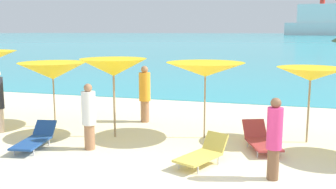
{
  "coord_description": "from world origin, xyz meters",
  "views": [
    {
      "loc": [
        0.57,
        -6.54,
        3.03
      ],
      "look_at": [
        -2.43,
        3.95,
        1.2
      ],
      "focal_mm": 40.8,
      "sensor_mm": 36.0,
      "label": 1
    }
  ],
  "objects_px": {
    "cruise_ship": "(334,22)",
    "lounge_chair_4": "(35,139)",
    "beachgoer_1": "(89,115)",
    "beachgoer_4": "(274,137)",
    "umbrella_2": "(53,71)",
    "umbrella_4": "(205,70)",
    "beachgoer_0": "(145,93)",
    "umbrella_3": "(113,68)",
    "umbrella_5": "(311,74)",
    "lounge_chair_6": "(261,139)",
    "lounge_chair_7": "(203,153)"
  },
  "relations": [
    {
      "from": "umbrella_3",
      "to": "umbrella_4",
      "type": "height_order",
      "value": "umbrella_3"
    },
    {
      "from": "umbrella_5",
      "to": "lounge_chair_6",
      "type": "bearing_deg",
      "value": -139.82
    },
    {
      "from": "umbrella_2",
      "to": "beachgoer_4",
      "type": "relative_size",
      "value": 1.36
    },
    {
      "from": "umbrella_2",
      "to": "lounge_chair_4",
      "type": "xyz_separation_m",
      "value": [
        0.73,
        -2.1,
        -1.55
      ]
    },
    {
      "from": "lounge_chair_7",
      "to": "cruise_ship",
      "type": "relative_size",
      "value": 0.03
    },
    {
      "from": "umbrella_4",
      "to": "beachgoer_0",
      "type": "bearing_deg",
      "value": 148.96
    },
    {
      "from": "umbrella_5",
      "to": "beachgoer_4",
      "type": "height_order",
      "value": "umbrella_5"
    },
    {
      "from": "lounge_chair_4",
      "to": "beachgoer_1",
      "type": "bearing_deg",
      "value": 2.68
    },
    {
      "from": "lounge_chair_6",
      "to": "umbrella_3",
      "type": "bearing_deg",
      "value": 157.94
    },
    {
      "from": "umbrella_5",
      "to": "lounge_chair_7",
      "type": "distance_m",
      "value": 3.85
    },
    {
      "from": "lounge_chair_7",
      "to": "cruise_ship",
      "type": "distance_m",
      "value": 262.41
    },
    {
      "from": "beachgoer_0",
      "to": "cruise_ship",
      "type": "relative_size",
      "value": 0.03
    },
    {
      "from": "lounge_chair_6",
      "to": "beachgoer_4",
      "type": "relative_size",
      "value": 0.97
    },
    {
      "from": "beachgoer_0",
      "to": "beachgoer_4",
      "type": "xyz_separation_m",
      "value": [
        4.2,
        -4.04,
        -0.08
      ]
    },
    {
      "from": "lounge_chair_4",
      "to": "cruise_ship",
      "type": "height_order",
      "value": "cruise_ship"
    },
    {
      "from": "lounge_chair_4",
      "to": "beachgoer_1",
      "type": "relative_size",
      "value": 0.98
    },
    {
      "from": "cruise_ship",
      "to": "umbrella_5",
      "type": "bearing_deg",
      "value": -92.78
    },
    {
      "from": "umbrella_5",
      "to": "beachgoer_0",
      "type": "height_order",
      "value": "umbrella_5"
    },
    {
      "from": "umbrella_4",
      "to": "lounge_chair_7",
      "type": "relative_size",
      "value": 1.54
    },
    {
      "from": "beachgoer_1",
      "to": "cruise_ship",
      "type": "height_order",
      "value": "cruise_ship"
    },
    {
      "from": "lounge_chair_6",
      "to": "beachgoer_0",
      "type": "distance_m",
      "value": 4.43
    },
    {
      "from": "umbrella_5",
      "to": "lounge_chair_7",
      "type": "bearing_deg",
      "value": -133.43
    },
    {
      "from": "umbrella_3",
      "to": "beachgoer_4",
      "type": "height_order",
      "value": "umbrella_3"
    },
    {
      "from": "umbrella_2",
      "to": "beachgoer_0",
      "type": "height_order",
      "value": "umbrella_2"
    },
    {
      "from": "cruise_ship",
      "to": "lounge_chair_7",
      "type": "bearing_deg",
      "value": -93.23
    },
    {
      "from": "lounge_chair_4",
      "to": "beachgoer_0",
      "type": "height_order",
      "value": "beachgoer_0"
    },
    {
      "from": "lounge_chair_7",
      "to": "beachgoer_1",
      "type": "xyz_separation_m",
      "value": [
        -3.03,
        0.34,
        0.62
      ]
    },
    {
      "from": "umbrella_3",
      "to": "umbrella_2",
      "type": "bearing_deg",
      "value": 166.92
    },
    {
      "from": "umbrella_3",
      "to": "beachgoer_1",
      "type": "xyz_separation_m",
      "value": [
        -0.14,
        -1.27,
        -1.11
      ]
    },
    {
      "from": "beachgoer_1",
      "to": "cruise_ship",
      "type": "bearing_deg",
      "value": 87.74
    },
    {
      "from": "beachgoer_0",
      "to": "cruise_ship",
      "type": "distance_m",
      "value": 259.23
    },
    {
      "from": "umbrella_5",
      "to": "lounge_chair_6",
      "type": "xyz_separation_m",
      "value": [
        -1.19,
        -1.01,
        -1.61
      ]
    },
    {
      "from": "beachgoer_1",
      "to": "cruise_ship",
      "type": "relative_size",
      "value": 0.03
    },
    {
      "from": "beachgoer_1",
      "to": "cruise_ship",
      "type": "distance_m",
      "value": 262.48
    },
    {
      "from": "umbrella_2",
      "to": "beachgoer_1",
      "type": "bearing_deg",
      "value": -40.0
    },
    {
      "from": "umbrella_3",
      "to": "umbrella_4",
      "type": "xyz_separation_m",
      "value": [
        2.51,
        0.59,
        -0.05
      ]
    },
    {
      "from": "umbrella_3",
      "to": "beachgoer_4",
      "type": "relative_size",
      "value": 1.32
    },
    {
      "from": "lounge_chair_4",
      "to": "cruise_ship",
      "type": "bearing_deg",
      "value": 72.53
    },
    {
      "from": "umbrella_4",
      "to": "lounge_chair_7",
      "type": "xyz_separation_m",
      "value": [
        0.38,
        -2.2,
        -1.68
      ]
    },
    {
      "from": "lounge_chair_4",
      "to": "cruise_ship",
      "type": "distance_m",
      "value": 263.0
    },
    {
      "from": "umbrella_5",
      "to": "lounge_chair_4",
      "type": "height_order",
      "value": "umbrella_5"
    },
    {
      "from": "beachgoer_0",
      "to": "beachgoer_4",
      "type": "distance_m",
      "value": 5.83
    },
    {
      "from": "umbrella_4",
      "to": "beachgoer_0",
      "type": "distance_m",
      "value": 2.83
    },
    {
      "from": "cruise_ship",
      "to": "lounge_chair_4",
      "type": "bearing_deg",
      "value": -94.19
    },
    {
      "from": "lounge_chair_6",
      "to": "beachgoer_0",
      "type": "bearing_deg",
      "value": 131.3
    },
    {
      "from": "beachgoer_1",
      "to": "beachgoer_4",
      "type": "relative_size",
      "value": 1.0
    },
    {
      "from": "umbrella_2",
      "to": "umbrella_3",
      "type": "xyz_separation_m",
      "value": [
        2.3,
        -0.53,
        0.21
      ]
    },
    {
      "from": "umbrella_5",
      "to": "beachgoer_1",
      "type": "height_order",
      "value": "umbrella_5"
    },
    {
      "from": "umbrella_2",
      "to": "umbrella_4",
      "type": "height_order",
      "value": "umbrella_4"
    },
    {
      "from": "umbrella_5",
      "to": "lounge_chair_6",
      "type": "height_order",
      "value": "umbrella_5"
    }
  ]
}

